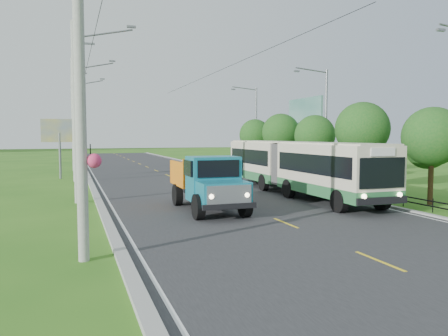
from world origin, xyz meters
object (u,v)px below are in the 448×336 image
tree_back (255,137)px  streetlight_far (255,125)px  tree_third (362,132)px  planter_near (365,192)px  billboard_left (59,134)px  tree_fourth (314,138)px  planter_far (260,172)px  pole_mid (74,119)px  tree_fifth (281,135)px  tree_second (431,140)px  pole_far (74,123)px  streetlight_mid (324,121)px  planter_mid (301,179)px  pole_near (76,111)px  dump_truck (208,179)px  bus (295,163)px  pole_nearest (82,95)px  billboard_right (305,119)px

tree_back → streetlight_far: (0.79, 1.86, 1.25)m
tree_third → planter_near: tree_third is taller
planter_near → billboard_left: bearing=135.2°
tree_fourth → planter_far: tree_fourth is taller
pole_mid → tree_fifth: bearing=-2.7°
tree_second → pole_far: bearing=120.4°
streetlight_mid → billboard_left: size_ratio=1.74×
pole_mid → streetlight_mid: size_ratio=1.10×
tree_third → planter_far: (-1.26, 13.86, -3.70)m
tree_fourth → planter_mid: (-1.26, -0.14, -3.30)m
pole_near → streetlight_far: 26.80m
tree_third → streetlight_far: (0.79, 19.86, 0.92)m
planter_far → dump_truck: (-10.76, -17.74, 1.27)m
planter_near → bus: bus is taller
pole_nearest → tree_fourth: size_ratio=1.85×
pole_nearest → pole_far: 36.00m
streetlight_far → billboard_left: bearing=-168.8°
tree_third → planter_mid: bearing=102.1°
pole_near → tree_fifth: (18.12, 11.14, -1.24)m
tree_third → planter_near: 4.46m
bus → pole_near: bearing=178.0°
pole_near → tree_fourth: (18.12, 5.14, -1.51)m
tree_fifth → bus: 12.90m
tree_second → tree_fifth: bearing=90.0°
streetlight_mid → billboard_right: (1.66, 6.00, 0.44)m
tree_third → pole_far: bearing=126.1°
tree_fifth → bus: tree_fifth is taller
pole_far → streetlight_mid: (18.90, -19.00, -0.19)m
pole_near → bus: pole_near is taller
tree_second → tree_fourth: tree_fourth is taller
planter_mid → billboard_left: size_ratio=0.13×
tree_fourth → billboard_right: size_ratio=0.74×
streetlight_mid → tree_fifth: bearing=97.3°
pole_near → tree_third: size_ratio=1.67×
pole_near → tree_back: pole_near is taller
pole_near → dump_truck: 8.49m
streetlight_far → pole_mid: bearing=-159.7°
dump_truck → tree_fourth: bearing=40.1°
tree_back → billboard_left: tree_back is taller
pole_far → tree_second: (18.12, -30.86, -1.57)m
tree_fourth → billboard_left: bearing=153.0°
pole_far → streetlight_mid: bearing=-45.1°
tree_third → billboard_right: billboard_right is taller
billboard_right → dump_truck: billboard_right is taller
tree_fifth → planter_mid: tree_fifth is taller
pole_nearest → billboard_left: pole_nearest is taller
tree_fifth → pole_near: bearing=-148.4°
pole_near → tree_third: 18.17m
pole_near → planter_mid: (16.86, 5.00, -4.81)m
planter_near → bus: (-3.63, 2.35, 1.69)m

